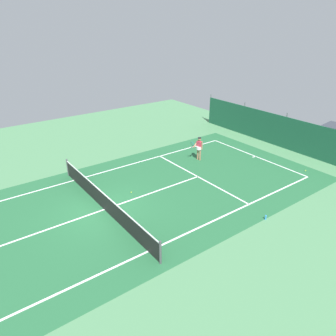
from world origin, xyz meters
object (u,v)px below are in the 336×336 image
tennis_player (199,147)px  tennis_ball_midcourt (131,192)px  tennis_ball_near_player (305,171)px  tennis_net (104,201)px  water_bottle (266,217)px  parked_car (333,136)px

tennis_player → tennis_ball_midcourt: size_ratio=24.85×
tennis_ball_midcourt → tennis_ball_near_player: bearing=68.1°
tennis_ball_near_player → tennis_ball_midcourt: size_ratio=1.00×
tennis_net → water_bottle: 8.13m
tennis_player → water_bottle: tennis_player is taller
tennis_player → parked_car: 10.87m
tennis_ball_near_player → tennis_net: bearing=-105.7°
parked_car → water_bottle: 12.80m
tennis_ball_near_player → water_bottle: 6.90m
parked_car → water_bottle: bearing=-80.9°
tennis_ball_midcourt → water_bottle: (6.24, 3.94, 0.09)m
tennis_ball_near_player → parked_car: size_ratio=0.02×
parked_car → water_bottle: parked_car is taller
tennis_net → tennis_ball_midcourt: bearing=109.5°
tennis_net → tennis_ball_midcourt: 2.19m
tennis_ball_midcourt → parked_car: (2.85, 16.26, 0.81)m
tennis_player → tennis_ball_near_player: 7.09m
tennis_player → parked_car: bearing=-121.4°
tennis_net → parked_car: 18.40m
tennis_ball_midcourt → water_bottle: water_bottle is taller
tennis_player → parked_car: (4.13, 10.06, -0.12)m
tennis_net → tennis_ball_near_player: (3.53, 12.56, -0.48)m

